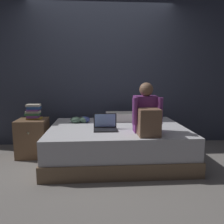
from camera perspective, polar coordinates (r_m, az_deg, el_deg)
ground_plane at (r=3.15m, az=-1.88°, el=-13.94°), size 8.00×8.00×0.00m
wall_back at (r=4.10m, az=-2.63°, el=10.72°), size 5.60×0.10×2.70m
bed at (r=3.36m, az=1.35°, el=-7.95°), size 2.00×1.50×0.50m
nightstand at (r=3.70m, az=-19.63°, el=-6.20°), size 0.44×0.46×0.58m
person_sitting at (r=2.90m, az=8.87°, el=-0.58°), size 0.39×0.44×0.66m
laptop at (r=3.09m, az=-1.73°, el=-3.57°), size 0.32×0.23×0.22m
pillow at (r=3.74m, az=2.81°, el=-1.19°), size 0.56×0.36×0.13m
book_stack at (r=3.63m, az=-19.48°, el=0.04°), size 0.24×0.17×0.23m
clothes_pile at (r=3.60m, az=-7.76°, el=-1.93°), size 0.31×0.20×0.10m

